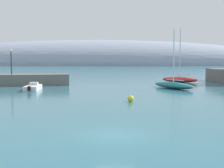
% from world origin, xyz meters
% --- Properties ---
extents(water, '(600.00, 600.00, 0.00)m').
position_xyz_m(water, '(0.00, 0.00, 0.00)').
color(water, '#2D6675').
rests_on(water, ground).
extents(distant_ridge, '(286.13, 68.05, 35.24)m').
position_xyz_m(distant_ridge, '(-20.04, 199.17, 0.00)').
color(distant_ridge, '#8E99AD').
rests_on(distant_ridge, ground).
extents(sailboat_red_near_shore, '(6.96, 5.18, 10.06)m').
position_xyz_m(sailboat_red_near_shore, '(11.39, 39.72, 0.62)').
color(sailboat_red_near_shore, red).
rests_on(sailboat_red_near_shore, water).
extents(sailboat_teal_end_of_line, '(6.25, 8.02, 8.94)m').
position_xyz_m(sailboat_teal_end_of_line, '(8.23, 28.14, 0.55)').
color(sailboat_teal_end_of_line, '#1E6B70').
rests_on(sailboat_teal_end_of_line, water).
extents(motorboat_white_alongside_breakwater, '(2.34, 5.56, 1.08)m').
position_xyz_m(motorboat_white_alongside_breakwater, '(-12.31, 25.19, 0.38)').
color(motorboat_white_alongside_breakwater, white).
rests_on(motorboat_white_alongside_breakwater, water).
extents(mooring_buoy_yellow, '(0.67, 0.67, 0.67)m').
position_xyz_m(mooring_buoy_yellow, '(1.36, 13.82, 0.33)').
color(mooring_buoy_yellow, yellow).
rests_on(mooring_buoy_yellow, water).
extents(harbor_lamp_post, '(0.36, 0.36, 4.15)m').
position_xyz_m(harbor_lamp_post, '(-17.70, 31.49, 4.44)').
color(harbor_lamp_post, black).
rests_on(harbor_lamp_post, breakwater_rocks).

